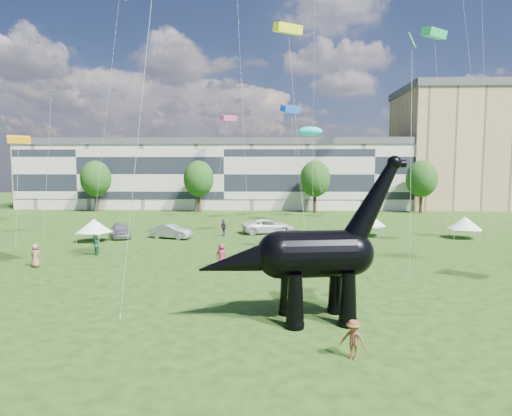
{
  "coord_description": "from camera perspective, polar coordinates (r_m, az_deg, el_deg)",
  "views": [
    {
      "loc": [
        0.31,
        -20.4,
        7.68
      ],
      "look_at": [
        -0.63,
        8.0,
        5.0
      ],
      "focal_mm": 30.0,
      "sensor_mm": 36.0,
      "label": 1
    }
  ],
  "objects": [
    {
      "name": "car_white",
      "position": [
        50.23,
        1.6,
        -2.44
      ],
      "size": [
        6.49,
        4.09,
        1.67
      ],
      "primitive_type": "imported",
      "rotation": [
        0.0,
        0.0,
        1.8
      ],
      "color": "silver",
      "rests_on": "ground"
    },
    {
      "name": "tree_far_right",
      "position": [
        77.78,
        21.23,
        4.0
      ],
      "size": [
        5.2,
        5.2,
        9.44
      ],
      "color": "#382314",
      "rests_on": "ground"
    },
    {
      "name": "car_grey",
      "position": [
        47.49,
        -11.22,
        -3.1
      ],
      "size": [
        4.84,
        2.99,
        1.51
      ],
      "primitive_type": "imported",
      "rotation": [
        0.0,
        0.0,
        1.24
      ],
      "color": "gray",
      "rests_on": "ground"
    },
    {
      "name": "car_dark",
      "position": [
        42.2,
        3.21,
        -4.14
      ],
      "size": [
        4.52,
        5.0,
        1.4
      ],
      "primitive_type": "imported",
      "rotation": [
        0.0,
        0.0,
        -0.67
      ],
      "color": "#595960",
      "rests_on": "ground"
    },
    {
      "name": "terrace_row",
      "position": [
        82.84,
        -3.88,
        4.22
      ],
      "size": [
        78.0,
        11.0,
        12.0
      ],
      "primitive_type": "cube",
      "color": "beige",
      "rests_on": "ground"
    },
    {
      "name": "tree_mid_right",
      "position": [
        73.82,
        7.89,
        4.26
      ],
      "size": [
        5.2,
        5.2,
        9.44
      ],
      "color": "#382314",
      "rests_on": "ground"
    },
    {
      "name": "kites",
      "position": [
        47.95,
        23.26,
        23.74
      ],
      "size": [
        67.62,
        54.21,
        26.84
      ],
      "color": "#FB2810",
      "rests_on": "ground"
    },
    {
      "name": "ground",
      "position": [
        21.81,
        1.0,
        -15.24
      ],
      "size": [
        220.0,
        220.0,
        0.0
      ],
      "primitive_type": "plane",
      "color": "#16330C",
      "rests_on": "ground"
    },
    {
      "name": "apartment_block",
      "position": [
        94.24,
        27.0,
        6.83
      ],
      "size": [
        28.0,
        18.0,
        22.0
      ],
      "primitive_type": "cube",
      "color": "tan",
      "rests_on": "ground"
    },
    {
      "name": "tree_far_left",
      "position": [
        79.43,
        -20.6,
        4.05
      ],
      "size": [
        5.2,
        5.2,
        9.44
      ],
      "color": "#382314",
      "rests_on": "ground"
    },
    {
      "name": "gazebo_near",
      "position": [
        49.78,
        14.68,
        -1.46
      ],
      "size": [
        5.04,
        5.04,
        2.7
      ],
      "rotation": [
        0.0,
        0.0,
        -0.38
      ],
      "color": "silver",
      "rests_on": "ground"
    },
    {
      "name": "car_silver",
      "position": [
        49.49,
        -17.6,
        -2.81
      ],
      "size": [
        3.63,
        5.29,
        1.67
      ],
      "primitive_type": "imported",
      "rotation": [
        0.0,
        0.0,
        0.37
      ],
      "color": "#A7A7AC",
      "rests_on": "ground"
    },
    {
      "name": "tree_mid_left",
      "position": [
        74.44,
        -7.65,
        4.28
      ],
      "size": [
        5.2,
        5.2,
        9.44
      ],
      "color": "#382314",
      "rests_on": "ground"
    },
    {
      "name": "dinosaur_sculpture",
      "position": [
        21.58,
        6.97,
        -6.49
      ],
      "size": [
        10.59,
        3.42,
        8.61
      ],
      "rotation": [
        0.0,
        0.0,
        0.14
      ],
      "color": "black",
      "rests_on": "ground"
    },
    {
      "name": "visitors",
      "position": [
        35.47,
        -10.81,
        -5.74
      ],
      "size": [
        35.39,
        32.22,
        1.9
      ],
      "color": "olive",
      "rests_on": "ground"
    },
    {
      "name": "gazebo_left",
      "position": [
        47.47,
        -20.79,
        -2.23
      ],
      "size": [
        3.91,
        3.91,
        2.39
      ],
      "rotation": [
        0.0,
        0.0,
        -0.15
      ],
      "color": "white",
      "rests_on": "ground"
    },
    {
      "name": "gazebo_far",
      "position": [
        51.78,
        26.08,
        -1.82
      ],
      "size": [
        4.1,
        4.1,
        2.39
      ],
      "rotation": [
        0.0,
        0.0,
        -0.22
      ],
      "color": "silver",
      "rests_on": "ground"
    }
  ]
}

